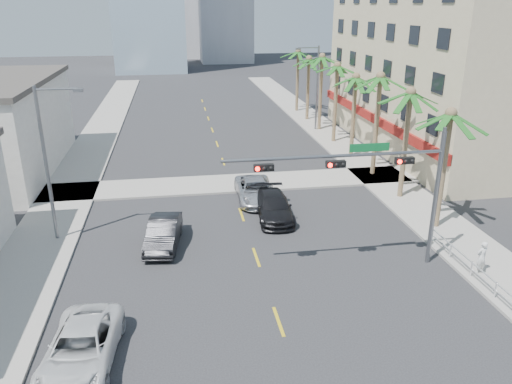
{
  "coord_description": "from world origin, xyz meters",
  "views": [
    {
      "loc": [
        -3.95,
        -14.01,
        13.0
      ],
      "look_at": [
        0.13,
        10.86,
        3.5
      ],
      "focal_mm": 35.0,
      "sensor_mm": 36.0,
      "label": 1
    }
  ],
  "objects_px": {
    "car_lane_center": "(255,190)",
    "car_lane_right": "(274,207)",
    "pedestrian": "(481,257)",
    "car_parked_far": "(81,348)",
    "car_lane_left": "(163,233)",
    "traffic_signal_mast": "(379,176)"
  },
  "relations": [
    {
      "from": "car_parked_far",
      "to": "pedestrian",
      "type": "xyz_separation_m",
      "value": [
        18.92,
        3.79,
        0.27
      ]
    },
    {
      "from": "car_parked_far",
      "to": "car_lane_right",
      "type": "height_order",
      "value": "car_lane_right"
    },
    {
      "from": "car_parked_far",
      "to": "car_lane_center",
      "type": "xyz_separation_m",
      "value": [
        9.3,
        15.91,
        0.0
      ]
    },
    {
      "from": "car_parked_far",
      "to": "car_lane_center",
      "type": "relative_size",
      "value": 1.0
    },
    {
      "from": "car_lane_left",
      "to": "pedestrian",
      "type": "bearing_deg",
      "value": -13.04
    },
    {
      "from": "car_lane_right",
      "to": "pedestrian",
      "type": "height_order",
      "value": "pedestrian"
    },
    {
      "from": "car_lane_center",
      "to": "pedestrian",
      "type": "xyz_separation_m",
      "value": [
        9.63,
        -12.13,
        0.26
      ]
    },
    {
      "from": "traffic_signal_mast",
      "to": "car_lane_right",
      "type": "bearing_deg",
      "value": 117.65
    },
    {
      "from": "car_parked_far",
      "to": "car_lane_left",
      "type": "relative_size",
      "value": 1.14
    },
    {
      "from": "car_lane_center",
      "to": "car_parked_far",
      "type": "bearing_deg",
      "value": -119.0
    },
    {
      "from": "car_parked_far",
      "to": "car_lane_center",
      "type": "height_order",
      "value": "car_lane_center"
    },
    {
      "from": "traffic_signal_mast",
      "to": "car_lane_center",
      "type": "xyz_separation_m",
      "value": [
        -4.48,
        10.43,
        -4.3
      ]
    },
    {
      "from": "car_lane_left",
      "to": "car_lane_right",
      "type": "xyz_separation_m",
      "value": [
        7.0,
        2.91,
        -0.02
      ]
    },
    {
      "from": "traffic_signal_mast",
      "to": "car_lane_right",
      "type": "height_order",
      "value": "traffic_signal_mast"
    },
    {
      "from": "car_lane_right",
      "to": "pedestrian",
      "type": "distance_m",
      "value": 12.62
    },
    {
      "from": "traffic_signal_mast",
      "to": "pedestrian",
      "type": "relative_size",
      "value": 6.36
    },
    {
      "from": "car_lane_center",
      "to": "car_lane_right",
      "type": "distance_m",
      "value": 3.29
    },
    {
      "from": "car_lane_center",
      "to": "pedestrian",
      "type": "distance_m",
      "value": 15.49
    },
    {
      "from": "car_lane_left",
      "to": "car_lane_center",
      "type": "distance_m",
      "value": 8.79
    },
    {
      "from": "car_lane_center",
      "to": "traffic_signal_mast",
      "type": "bearing_deg",
      "value": -65.46
    },
    {
      "from": "car_lane_right",
      "to": "traffic_signal_mast",
      "type": "bearing_deg",
      "value": -58.96
    },
    {
      "from": "car_lane_center",
      "to": "car_lane_left",
      "type": "bearing_deg",
      "value": -134.53
    }
  ]
}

